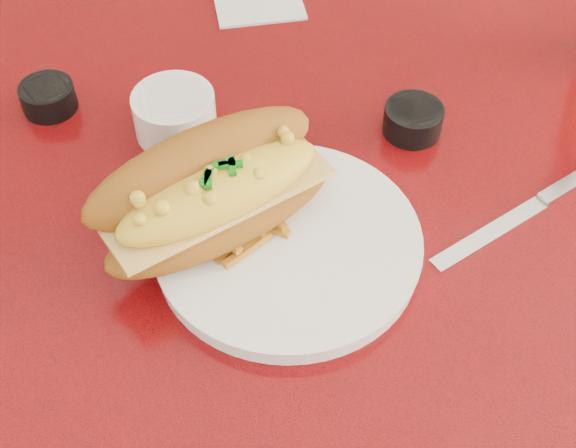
{
  "coord_description": "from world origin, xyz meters",
  "views": [
    {
      "loc": [
        -0.03,
        -0.54,
        1.37
      ],
      "look_at": [
        -0.01,
        -0.07,
        0.81
      ],
      "focal_mm": 50.0,
      "sensor_mm": 36.0,
      "label": 1
    }
  ],
  "objects_px": {
    "sauce_cup_left": "(48,96)",
    "gravy_ramekin": "(175,113)",
    "diner_table": "(296,291)",
    "mac_hoagie": "(213,190)",
    "sauce_cup_right": "(413,119)",
    "booth_bench_far": "(279,68)",
    "knife": "(534,206)",
    "dinner_plate": "(288,244)",
    "fork": "(218,238)"
  },
  "relations": [
    {
      "from": "gravy_ramekin",
      "to": "booth_bench_far",
      "type": "bearing_deg",
      "value": 79.83
    },
    {
      "from": "dinner_plate",
      "to": "mac_hoagie",
      "type": "height_order",
      "value": "mac_hoagie"
    },
    {
      "from": "sauce_cup_left",
      "to": "sauce_cup_right",
      "type": "bearing_deg",
      "value": -7.43
    },
    {
      "from": "sauce_cup_left",
      "to": "knife",
      "type": "relative_size",
      "value": 0.36
    },
    {
      "from": "mac_hoagie",
      "to": "fork",
      "type": "height_order",
      "value": "mac_hoagie"
    },
    {
      "from": "fork",
      "to": "gravy_ramekin",
      "type": "relative_size",
      "value": 1.51
    },
    {
      "from": "dinner_plate",
      "to": "sauce_cup_right",
      "type": "xyz_separation_m",
      "value": [
        0.14,
        0.16,
        0.01
      ]
    },
    {
      "from": "dinner_plate",
      "to": "sauce_cup_left",
      "type": "distance_m",
      "value": 0.34
    },
    {
      "from": "dinner_plate",
      "to": "knife",
      "type": "bearing_deg",
      "value": 10.58
    },
    {
      "from": "sauce_cup_left",
      "to": "diner_table",
      "type": "bearing_deg",
      "value": -28.42
    },
    {
      "from": "dinner_plate",
      "to": "sauce_cup_right",
      "type": "height_order",
      "value": "sauce_cup_right"
    },
    {
      "from": "diner_table",
      "to": "fork",
      "type": "relative_size",
      "value": 7.86
    },
    {
      "from": "diner_table",
      "to": "sauce_cup_left",
      "type": "bearing_deg",
      "value": 151.58
    },
    {
      "from": "diner_table",
      "to": "mac_hoagie",
      "type": "bearing_deg",
      "value": -150.72
    },
    {
      "from": "booth_bench_far",
      "to": "dinner_plate",
      "type": "relative_size",
      "value": 4.11
    },
    {
      "from": "fork",
      "to": "knife",
      "type": "distance_m",
      "value": 0.32
    },
    {
      "from": "diner_table",
      "to": "fork",
      "type": "distance_m",
      "value": 0.21
    },
    {
      "from": "booth_bench_far",
      "to": "sauce_cup_left",
      "type": "distance_m",
      "value": 0.87
    },
    {
      "from": "gravy_ramekin",
      "to": "dinner_plate",
      "type": "bearing_deg",
      "value": -56.06
    },
    {
      "from": "gravy_ramekin",
      "to": "sauce_cup_right",
      "type": "xyz_separation_m",
      "value": [
        0.26,
        -0.01,
        -0.01
      ]
    },
    {
      "from": "diner_table",
      "to": "fork",
      "type": "bearing_deg",
      "value": -140.07
    },
    {
      "from": "fork",
      "to": "dinner_plate",
      "type": "bearing_deg",
      "value": -108.17
    },
    {
      "from": "booth_bench_far",
      "to": "fork",
      "type": "xyz_separation_m",
      "value": [
        -0.08,
        -0.88,
        0.5
      ]
    },
    {
      "from": "dinner_plate",
      "to": "gravy_ramekin",
      "type": "relative_size",
      "value": 2.81
    },
    {
      "from": "dinner_plate",
      "to": "booth_bench_far",
      "type": "bearing_deg",
      "value": 89.21
    },
    {
      "from": "diner_table",
      "to": "fork",
      "type": "height_order",
      "value": "fork"
    },
    {
      "from": "booth_bench_far",
      "to": "dinner_plate",
      "type": "bearing_deg",
      "value": -90.79
    },
    {
      "from": "sauce_cup_right",
      "to": "diner_table",
      "type": "bearing_deg",
      "value": -143.69
    },
    {
      "from": "mac_hoagie",
      "to": "knife",
      "type": "relative_size",
      "value": 1.33
    },
    {
      "from": "diner_table",
      "to": "gravy_ramekin",
      "type": "distance_m",
      "value": 0.25
    },
    {
      "from": "booth_bench_far",
      "to": "sauce_cup_left",
      "type": "height_order",
      "value": "booth_bench_far"
    },
    {
      "from": "mac_hoagie",
      "to": "knife",
      "type": "height_order",
      "value": "mac_hoagie"
    },
    {
      "from": "sauce_cup_left",
      "to": "gravy_ramekin",
      "type": "bearing_deg",
      "value": -17.01
    },
    {
      "from": "knife",
      "to": "booth_bench_far",
      "type": "bearing_deg",
      "value": 73.02
    },
    {
      "from": "diner_table",
      "to": "dinner_plate",
      "type": "relative_size",
      "value": 4.21
    },
    {
      "from": "diner_table",
      "to": "dinner_plate",
      "type": "bearing_deg",
      "value": -100.07
    },
    {
      "from": "dinner_plate",
      "to": "mac_hoagie",
      "type": "xyz_separation_m",
      "value": [
        -0.07,
        0.02,
        0.05
      ]
    },
    {
      "from": "mac_hoagie",
      "to": "sauce_cup_left",
      "type": "xyz_separation_m",
      "value": [
        -0.19,
        0.19,
        -0.05
      ]
    },
    {
      "from": "diner_table",
      "to": "booth_bench_far",
      "type": "xyz_separation_m",
      "value": [
        0.0,
        0.81,
        -0.32
      ]
    },
    {
      "from": "booth_bench_far",
      "to": "fork",
      "type": "distance_m",
      "value": 1.01
    },
    {
      "from": "booth_bench_far",
      "to": "knife",
      "type": "xyz_separation_m",
      "value": [
        0.24,
        -0.83,
        0.49
      ]
    },
    {
      "from": "gravy_ramekin",
      "to": "sauce_cup_right",
      "type": "distance_m",
      "value": 0.26
    },
    {
      "from": "mac_hoagie",
      "to": "fork",
      "type": "relative_size",
      "value": 1.68
    },
    {
      "from": "gravy_ramekin",
      "to": "sauce_cup_left",
      "type": "distance_m",
      "value": 0.15
    },
    {
      "from": "sauce_cup_right",
      "to": "booth_bench_far",
      "type": "bearing_deg",
      "value": 100.17
    },
    {
      "from": "diner_table",
      "to": "dinner_plate",
      "type": "distance_m",
      "value": 0.19
    },
    {
      "from": "dinner_plate",
      "to": "fork",
      "type": "distance_m",
      "value": 0.07
    },
    {
      "from": "dinner_plate",
      "to": "gravy_ramekin",
      "type": "distance_m",
      "value": 0.21
    },
    {
      "from": "dinner_plate",
      "to": "fork",
      "type": "xyz_separation_m",
      "value": [
        -0.07,
        0.0,
        0.01
      ]
    },
    {
      "from": "dinner_plate",
      "to": "sauce_cup_right",
      "type": "relative_size",
      "value": 4.43
    }
  ]
}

